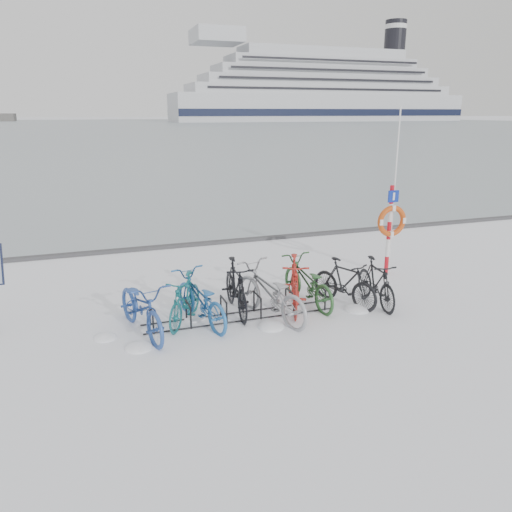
{
  "coord_description": "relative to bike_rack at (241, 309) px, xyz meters",
  "views": [
    {
      "loc": [
        -2.82,
        -9.04,
        4.04
      ],
      "look_at": [
        0.54,
        0.6,
        1.09
      ],
      "focal_mm": 35.0,
      "sensor_mm": 36.0,
      "label": 1
    }
  ],
  "objects": [
    {
      "name": "quay_edge",
      "position": [
        0.0,
        5.9,
        -0.13
      ],
      "size": [
        400.0,
        0.25,
        0.1
      ],
      "primitive_type": "cube",
      "color": "#3F3F42",
      "rests_on": "ground"
    },
    {
      "name": "bike_3",
      "position": [
        -0.0,
        0.31,
        0.39
      ],
      "size": [
        0.68,
        1.94,
        1.14
      ],
      "primitive_type": "imported",
      "rotation": [
        0.0,
        0.0,
        -0.07
      ],
      "color": "black",
      "rests_on": "ground"
    },
    {
      "name": "bike_8",
      "position": [
        3.01,
        -0.24,
        0.34
      ],
      "size": [
        0.65,
        1.77,
        1.04
      ],
      "primitive_type": "imported",
      "rotation": [
        0.0,
        0.0,
        -0.1
      ],
      "color": "black",
      "rests_on": "ground"
    },
    {
      "name": "bike_rack",
      "position": [
        0.0,
        0.0,
        0.0
      ],
      "size": [
        4.0,
        0.48,
        0.46
      ],
      "color": "black",
      "rests_on": "ground"
    },
    {
      "name": "ground",
      "position": [
        0.0,
        0.0,
        -0.18
      ],
      "size": [
        900.0,
        900.0,
        0.0
      ],
      "primitive_type": "plane",
      "color": "white",
      "rests_on": "ground"
    },
    {
      "name": "cruise_ferry",
      "position": [
        104.04,
        208.67,
        12.17
      ],
      "size": [
        138.04,
        26.03,
        45.36
      ],
      "color": "silver",
      "rests_on": "ground"
    },
    {
      "name": "bike_7",
      "position": [
        2.37,
        -0.02,
        0.34
      ],
      "size": [
        1.1,
        1.78,
        1.03
      ],
      "primitive_type": "imported",
      "rotation": [
        0.0,
        0.0,
        0.39
      ],
      "color": "black",
      "rests_on": "ground"
    },
    {
      "name": "ice_sheet",
      "position": [
        0.0,
        155.0,
        -0.17
      ],
      "size": [
        400.0,
        298.0,
        0.02
      ],
      "primitive_type": "cube",
      "color": "#99A5AD",
      "rests_on": "ground"
    },
    {
      "name": "bike_6",
      "position": [
        1.6,
        0.27,
        0.34
      ],
      "size": [
        0.91,
        2.06,
        1.05
      ],
      "primitive_type": "imported",
      "rotation": [
        0.0,
        0.0,
        3.25
      ],
      "color": "#29572A",
      "rests_on": "ground"
    },
    {
      "name": "snow_drifts",
      "position": [
        0.3,
        -0.14,
        -0.18
      ],
      "size": [
        6.08,
        2.03,
        0.19
      ],
      "color": "white",
      "rests_on": "ground"
    },
    {
      "name": "bike_2",
      "position": [
        -0.83,
        0.03,
        0.35
      ],
      "size": [
        1.18,
        2.12,
        1.05
      ],
      "primitive_type": "imported",
      "rotation": [
        0.0,
        0.0,
        3.4
      ],
      "color": "#225FA3",
      "rests_on": "ground"
    },
    {
      "name": "bike_0",
      "position": [
        -1.98,
        -0.08,
        0.38
      ],
      "size": [
        1.22,
        2.24,
        1.12
      ],
      "primitive_type": "imported",
      "rotation": [
        0.0,
        0.0,
        0.24
      ],
      "color": "#294A96",
      "rests_on": "ground"
    },
    {
      "name": "bike_1",
      "position": [
        -1.11,
        0.16,
        0.32
      ],
      "size": [
        1.28,
        1.67,
        1.0
      ],
      "primitive_type": "imported",
      "rotation": [
        0.0,
        0.0,
        -0.56
      ],
      "color": "#145E64",
      "rests_on": "ground"
    },
    {
      "name": "bike_4",
      "position": [
        0.55,
        -0.22,
        0.39
      ],
      "size": [
        1.41,
        2.32,
        1.15
      ],
      "primitive_type": "imported",
      "rotation": [
        0.0,
        0.0,
        3.46
      ],
      "color": "#95969B",
      "rests_on": "ground"
    },
    {
      "name": "bike_5",
      "position": [
        1.23,
        0.11,
        0.39
      ],
      "size": [
        1.18,
        1.97,
        1.15
      ],
      "primitive_type": "imported",
      "rotation": [
        0.0,
        0.0,
        -0.36
      ],
      "color": "#B1271F",
      "rests_on": "ground"
    },
    {
      "name": "lifebuoy_station",
      "position": [
        4.45,
        1.46,
        1.22
      ],
      "size": [
        0.8,
        0.23,
        4.17
      ],
      "color": "red",
      "rests_on": "ground"
    }
  ]
}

